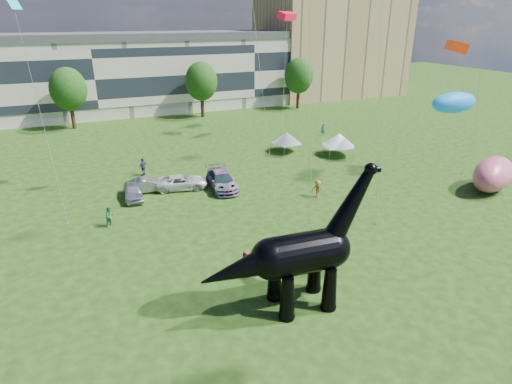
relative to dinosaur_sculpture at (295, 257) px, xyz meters
name	(u,v)px	position (x,y,z in m)	size (l,w,h in m)	color
ground	(346,321)	(1.99, -2.43, -3.23)	(220.00, 220.00, 0.00)	#16330C
terrace_row	(93,79)	(-6.01, 59.57, 2.77)	(78.00, 11.00, 12.00)	beige
apartment_block	(331,40)	(41.99, 62.57, 7.77)	(28.00, 18.00, 22.00)	tan
tree_mid_left	(68,86)	(-10.01, 50.57, 3.06)	(5.20, 5.20, 9.44)	#382314
tree_mid_right	(201,78)	(9.99, 50.57, 3.06)	(5.20, 5.20, 9.44)	#382314
tree_far_right	(299,73)	(27.99, 50.57, 3.06)	(5.20, 5.20, 9.44)	#382314
dinosaur_sculpture	(295,257)	(0.00, 0.00, 0.00)	(10.48, 3.06, 8.55)	black
car_silver	(133,191)	(-6.07, 19.77, -2.52)	(1.67, 4.14, 1.41)	#B3B2B7
car_grey	(147,185)	(-4.64, 20.94, -2.56)	(1.42, 4.07, 1.34)	slate
car_white	(182,182)	(-1.37, 20.36, -2.54)	(2.28, 4.94, 1.37)	silver
car_dark	(222,180)	(2.24, 18.90, -2.41)	(2.31, 5.67, 1.65)	#595960
gazebo_near	(339,140)	(18.72, 23.59, -1.34)	(4.82, 4.82, 2.69)	white
gazebo_far	(287,138)	(13.72, 27.48, -1.52)	(4.04, 4.04, 2.43)	silver
inflatable_pink	(493,174)	(25.93, 8.14, -1.61)	(6.46, 3.23, 3.23)	#DC557E
visitors	(146,208)	(-5.70, 15.19, -2.35)	(51.67, 29.36, 1.88)	#274D92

